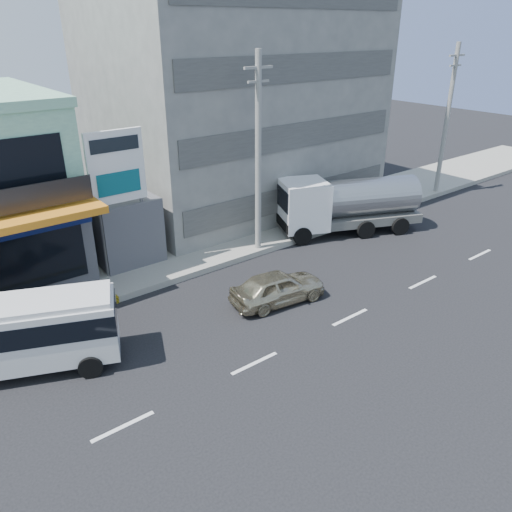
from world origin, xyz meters
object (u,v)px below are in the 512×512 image
at_px(sedan, 278,287).
at_px(utility_pole_far, 447,121).
at_px(satellite_dish, 115,193).
at_px(concrete_building, 233,94).
at_px(motorcycle_rider, 45,330).
at_px(utility_pole_near, 258,156).
at_px(minibus, 19,331).
at_px(tanker_truck, 345,204).
at_px(billboard, 117,175).

bearing_deg(sedan, utility_pole_far, -67.74).
bearing_deg(utility_pole_far, satellite_dish, 170.71).
relative_size(concrete_building, satellite_dish, 10.67).
xyz_separation_m(utility_pole_far, motorcycle_rider, (-27.46, -1.89, -4.36)).
height_order(utility_pole_near, motorcycle_rider, utility_pole_near).
xyz_separation_m(minibus, tanker_truck, (18.13, 2.01, 0.12)).
xyz_separation_m(utility_pole_far, tanker_truck, (-10.32, -0.76, -3.43)).
height_order(concrete_building, utility_pole_far, concrete_building).
relative_size(satellite_dish, motorcycle_rider, 0.63).
xyz_separation_m(utility_pole_near, tanker_truck, (5.68, -0.76, -3.43)).
relative_size(sedan, motorcycle_rider, 1.77).
distance_m(satellite_dish, sedan, 9.34).
bearing_deg(utility_pole_far, utility_pole_near, 180.00).
bearing_deg(utility_pole_far, motorcycle_rider, -176.05).
bearing_deg(billboard, utility_pole_far, -4.57).
height_order(utility_pole_near, sedan, utility_pole_near).
relative_size(billboard, utility_pole_far, 0.69).
bearing_deg(tanker_truck, motorcycle_rider, -176.21).
xyz_separation_m(utility_pole_far, sedan, (-18.53, -4.58, -4.43)).
bearing_deg(billboard, motorcycle_rider, -143.32).
xyz_separation_m(satellite_dish, motorcycle_rider, (-5.46, -5.49, -2.79)).
bearing_deg(motorcycle_rider, billboard, 36.68).
height_order(satellite_dish, tanker_truck, satellite_dish).
bearing_deg(satellite_dish, concrete_building, 21.80).
height_order(minibus, sedan, minibus).
distance_m(utility_pole_far, tanker_truck, 10.90).
xyz_separation_m(concrete_building, billboard, (-10.50, -5.80, -2.07)).
bearing_deg(tanker_truck, sedan, -155.03).
xyz_separation_m(billboard, tanker_truck, (12.18, -2.56, -3.21)).
bearing_deg(motorcycle_rider, minibus, -138.51).
height_order(tanker_truck, motorcycle_rider, tanker_truck).
distance_m(billboard, sedan, 8.62).
relative_size(concrete_building, minibus, 2.39).
distance_m(utility_pole_near, tanker_truck, 6.68).
relative_size(sedan, tanker_truck, 0.50).
bearing_deg(billboard, tanker_truck, -11.87).
height_order(concrete_building, utility_pole_near, concrete_building).
distance_m(sedan, motorcycle_rider, 9.33).
relative_size(minibus, motorcycle_rider, 2.80).
bearing_deg(concrete_building, utility_pole_near, -117.76).
relative_size(satellite_dish, utility_pole_near, 0.15).
bearing_deg(utility_pole_far, minibus, -174.44).
xyz_separation_m(concrete_building, sedan, (-6.53, -12.18, -6.28)).
distance_m(utility_pole_near, utility_pole_far, 16.00).
bearing_deg(utility_pole_near, minibus, -167.46).
bearing_deg(concrete_building, satellite_dish, -158.20).
height_order(concrete_building, tanker_truck, concrete_building).
distance_m(utility_pole_far, sedan, 19.60).
distance_m(billboard, utility_pole_far, 22.57).
bearing_deg(satellite_dish, utility_pole_near, -30.96).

